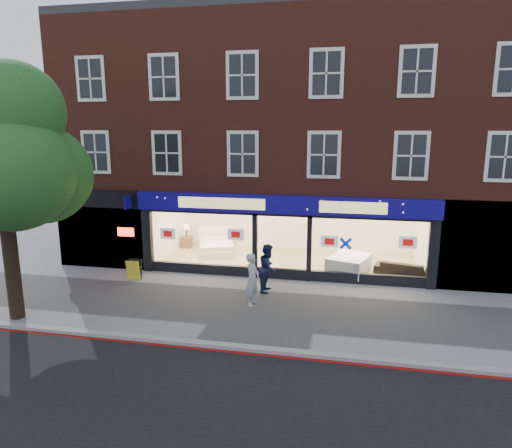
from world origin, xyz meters
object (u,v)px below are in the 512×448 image
(a_board, at_px, (134,270))
(pedestrian_grey, at_px, (252,279))
(display_bed, at_px, (216,247))
(mattress_stack, at_px, (349,264))
(sofa, at_px, (403,269))
(pedestrian_blue, at_px, (268,268))

(a_board, distance_m, pedestrian_grey, 5.24)
(display_bed, distance_m, mattress_stack, 6.22)
(mattress_stack, height_order, pedestrian_grey, pedestrian_grey)
(display_bed, distance_m, a_board, 4.48)
(a_board, bearing_deg, mattress_stack, 11.83)
(mattress_stack, xyz_separation_m, a_board, (-8.10, -2.22, -0.04))
(a_board, height_order, pedestrian_grey, pedestrian_grey)
(pedestrian_grey, bearing_deg, display_bed, 37.34)
(sofa, xyz_separation_m, a_board, (-10.14, -2.09, -0.00))
(a_board, xyz_separation_m, pedestrian_blue, (5.27, -0.19, 0.46))
(display_bed, distance_m, pedestrian_blue, 5.21)
(display_bed, relative_size, pedestrian_grey, 1.33)
(mattress_stack, distance_m, a_board, 8.40)
(sofa, bearing_deg, a_board, 26.52)
(mattress_stack, height_order, pedestrian_blue, pedestrian_blue)
(mattress_stack, height_order, sofa, mattress_stack)
(display_bed, bearing_deg, a_board, -137.19)
(mattress_stack, relative_size, pedestrian_blue, 1.21)
(sofa, bearing_deg, display_bed, 1.83)
(mattress_stack, bearing_deg, pedestrian_grey, -129.51)
(pedestrian_grey, bearing_deg, pedestrian_blue, -1.78)
(pedestrian_grey, bearing_deg, a_board, 82.54)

